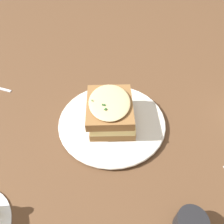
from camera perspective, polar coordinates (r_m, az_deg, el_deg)
ground_plane at (r=0.54m, az=1.35°, el=-0.80°), size 2.40×2.40×0.00m
dinner_plate at (r=0.52m, az=0.00°, el=-2.50°), size 0.25×0.25×0.01m
sandwich at (r=0.49m, az=-0.26°, el=0.32°), size 0.14×0.15×0.07m
condiment_pot at (r=0.42m, az=19.79°, el=-25.86°), size 0.05×0.05×0.04m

